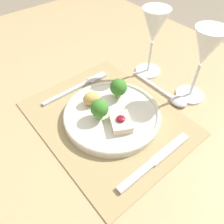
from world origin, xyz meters
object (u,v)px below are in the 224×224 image
Objects in this scene: dinner_plate at (111,112)px; wine_glass_far at (154,30)px; spoon at (171,97)px; knife at (151,164)px; wine_glass_near at (205,51)px; fork at (81,86)px.

dinner_plate is 1.24× the size of wine_glass_far.
spoon is 0.19m from wine_glass_far.
wine_glass_far is (-0.24, 0.24, 0.13)m from knife.
spoon is (-0.11, 0.20, -0.00)m from knife.
wine_glass_far is at bearing 134.63° from knife.
knife is at bearing -45.29° from wine_glass_far.
dinner_plate is 1.23× the size of wine_glass_near.
wine_glass_near reaches higher than knife.
wine_glass_near is at bearing 70.87° from dinner_plate.
wine_glass_near is at bearing 46.31° from fork.
spoon reaches higher than fork.
dinner_plate is 1.25× the size of spoon.
fork is 1.09× the size of spoon.
wine_glass_far is (-0.16, -0.01, -0.00)m from wine_glass_near.
dinner_plate is 0.16m from knife.
knife is 1.07× the size of wine_glass_near.
spoon is at bearing -17.73° from wine_glass_far.
wine_glass_far reaches higher than spoon.
fork is at bearing -138.54° from spoon.
wine_glass_far reaches higher than dinner_plate.
wine_glass_near is 1.01× the size of wine_glass_far.
fork is 0.26m from wine_glass_far.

